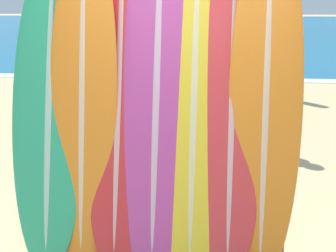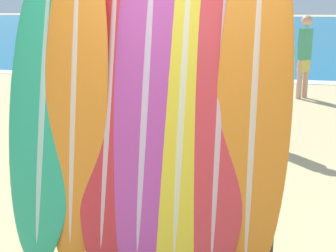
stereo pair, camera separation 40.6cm
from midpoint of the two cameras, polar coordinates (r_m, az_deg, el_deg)
The scene contains 12 objects.
ocean_water at distance 41.28m, azimuth 12.14°, elevation 11.82°, with size 120.00×60.00×0.01m.
surfboard_rack at distance 3.46m, azimuth 0.50°, elevation -9.93°, with size 1.87×0.04×0.85m.
surfboard_slot_0 at distance 3.51m, azimuth -11.66°, elevation 2.21°, with size 0.57×0.65×2.32m.
surfboard_slot_1 at distance 3.40m, azimuth -7.91°, elevation 3.31°, with size 0.49×0.56×2.48m.
surfboard_slot_2 at distance 3.36m, azimuth -3.61°, elevation 4.04°, with size 0.49×0.75×2.56m.
surfboard_slot_3 at distance 3.29m, azimuth 0.94°, elevation 4.30°, with size 0.57×0.76×2.62m.
surfboard_slot_4 at distance 3.24m, azimuth 5.41°, elevation 2.51°, with size 0.55×0.71×2.44m.
surfboard_slot_5 at distance 3.22m, azimuth 10.05°, elevation 2.93°, with size 0.49×0.73×2.51m.
surfboard_slot_6 at distance 3.19m, azimuth 14.04°, elevation 2.37°, with size 0.50×0.55×2.49m.
person_near_water at distance 8.07m, azimuth -1.32°, elevation 7.29°, with size 0.21×0.26×1.57m.
person_mid_beach at distance 9.97m, azimuth 17.44°, elevation 8.40°, with size 0.28×0.28×1.67m.
person_far_left at distance 6.50m, azimuth 12.75°, elevation 5.78°, with size 0.23×0.29×1.70m.
Camera 2 is at (0.62, -2.55, 1.91)m, focal length 50.00 mm.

